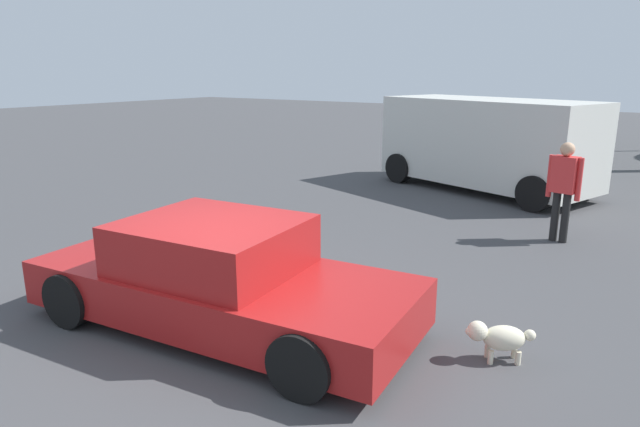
# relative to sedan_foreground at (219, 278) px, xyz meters

# --- Properties ---
(ground_plane) EXTENTS (80.00, 80.00, 0.00)m
(ground_plane) POSITION_rel_sedan_foreground_xyz_m (0.18, -0.14, -0.57)
(ground_plane) COLOR #424244
(sedan_foreground) EXTENTS (4.62, 2.26, 1.24)m
(sedan_foreground) POSITION_rel_sedan_foreground_xyz_m (0.00, 0.00, 0.00)
(sedan_foreground) COLOR maroon
(sedan_foreground) RESTS_ON ground_plane
(dog) EXTENTS (0.61, 0.45, 0.42)m
(dog) POSITION_rel_sedan_foreground_xyz_m (2.90, 0.96, -0.31)
(dog) COLOR beige
(dog) RESTS_ON ground_plane
(van_white) EXTENTS (5.46, 3.52, 2.19)m
(van_white) POSITION_rel_sedan_foreground_xyz_m (0.14, 9.01, 0.62)
(van_white) COLOR silver
(van_white) RESTS_ON ground_plane
(pedestrian) EXTENTS (0.56, 0.31, 1.70)m
(pedestrian) POSITION_rel_sedan_foreground_xyz_m (2.54, 5.58, 0.45)
(pedestrian) COLOR black
(pedestrian) RESTS_ON ground_plane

